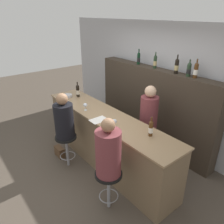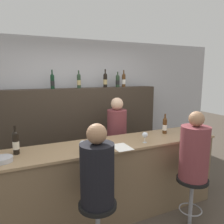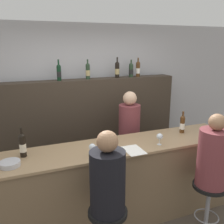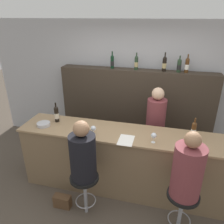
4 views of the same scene
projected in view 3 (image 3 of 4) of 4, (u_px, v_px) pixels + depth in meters
name	position (u px, v px, depth m)	size (l,w,h in m)	color
wall_back	(86.00, 101.00, 4.36)	(6.40, 0.05, 2.60)	#B2B2B7
bar_counter	(119.00, 183.00, 3.22)	(3.21, 0.65, 1.05)	brown
back_bar_cabinet	(90.00, 129.00, 4.27)	(3.01, 0.28, 1.71)	#382D23
wine_bottle_counter_0	(23.00, 145.00, 2.74)	(0.07, 0.07, 0.33)	black
wine_bottle_counter_1	(182.00, 124.00, 3.49)	(0.07, 0.07, 0.31)	#4C2D14
wine_bottle_backbar_0	(59.00, 72.00, 3.85)	(0.07, 0.07, 0.32)	black
wine_bottle_backbar_1	(88.00, 71.00, 4.01)	(0.07, 0.07, 0.32)	#233823
wine_bottle_backbar_2	(117.00, 69.00, 4.19)	(0.07, 0.07, 0.34)	black
wine_bottle_backbar_3	(131.00, 70.00, 4.29)	(0.08, 0.08, 0.29)	#233823
wine_bottle_backbar_4	(138.00, 69.00, 4.33)	(0.07, 0.07, 0.32)	#4C2D14
wine_glass_0	(92.00, 147.00, 2.77)	(0.08, 0.08, 0.14)	silver
wine_glass_1	(160.00, 137.00, 3.08)	(0.08, 0.08, 0.15)	silver
metal_bowl	(10.00, 164.00, 2.55)	(0.21, 0.21, 0.05)	#B7B7BC
tasting_menu	(134.00, 150.00, 2.93)	(0.21, 0.30, 0.00)	white
bar_stool_left	(108.00, 222.00, 2.52)	(0.40, 0.40, 0.65)	gray
guest_seated_left	(108.00, 178.00, 2.39)	(0.35, 0.35, 0.84)	black
bar_stool_right	(209.00, 195.00, 2.98)	(0.40, 0.40, 0.65)	gray
guest_seated_right	(213.00, 156.00, 2.85)	(0.36, 0.36, 0.87)	brown
bartender	(129.00, 145.00, 3.92)	(0.33, 0.33, 1.58)	brown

